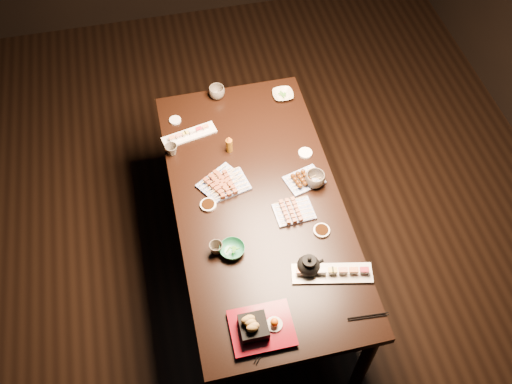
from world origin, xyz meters
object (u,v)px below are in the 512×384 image
yakitori_plate_left (221,180)px  teacup_far_right (217,92)px  yakitori_plate_center (227,183)px  teapot (309,264)px  sushi_platter_far (189,133)px  sushi_platter_near (332,272)px  teacup_mid_right (315,179)px  edamame_bowl_cream (283,95)px  dining_table (258,237)px  tempura_tray (262,325)px  teacup_near_left (216,248)px  yakitori_plate_right (294,210)px  edamame_bowl_green (232,250)px  teacup_far_left (171,150)px  condiment_bottle (229,144)px

yakitori_plate_left → teacup_far_right: (0.10, 0.67, 0.01)m
yakitori_plate_center → teapot: teapot is taller
sushi_platter_far → sushi_platter_near: bearing=105.3°
teacup_mid_right → teacup_far_right: (-0.40, 0.79, -0.00)m
teacup_mid_right → edamame_bowl_cream: bearing=90.3°
dining_table → edamame_bowl_cream: (0.33, 0.74, 0.39)m
tempura_tray → teapot: bearing=41.0°
yakitori_plate_center → teacup_near_left: teacup_near_left is taller
yakitori_plate_center → yakitori_plate_left: yakitori_plate_left is taller
edamame_bowl_cream → dining_table: bearing=-113.9°
teacup_near_left → sushi_platter_far: bearing=91.0°
yakitori_plate_right → yakitori_plate_center: bearing=137.8°
edamame_bowl_green → tempura_tray: 0.44m
yakitori_plate_right → teacup_mid_right: size_ratio=1.90×
tempura_tray → sushi_platter_near: bearing=27.1°
edamame_bowl_cream → tempura_tray: 1.53m
teapot → teacup_far_left: bearing=119.5°
yakitori_plate_left → tempura_tray: size_ratio=0.79×
condiment_bottle → teacup_near_left: bearing=-106.9°
yakitori_plate_center → teacup_far_right: 0.70m
teacup_mid_right → dining_table: bearing=-172.3°
sushi_platter_near → teapot: teapot is taller
edamame_bowl_green → condiment_bottle: (0.12, 0.66, 0.04)m
condiment_bottle → edamame_bowl_cream: bearing=40.9°
edamame_bowl_cream → condiment_bottle: bearing=-139.1°
sushi_platter_near → condiment_bottle: size_ratio=3.35×
tempura_tray → teacup_mid_right: (0.48, 0.76, -0.01)m
dining_table → edamame_bowl_green: edamame_bowl_green is taller
edamame_bowl_cream → condiment_bottle: (-0.41, -0.35, 0.04)m
edamame_bowl_green → teacup_mid_right: teacup_mid_right is taller
yakitori_plate_center → tempura_tray: tempura_tray is taller
sushi_platter_far → condiment_bottle: (0.21, -0.17, 0.04)m
sushi_platter_near → teacup_near_left: bearing=166.3°
dining_table → yakitori_plate_left: bearing=133.8°
edamame_bowl_cream → teacup_far_left: 0.80m
dining_table → condiment_bottle: condiment_bottle is taller
yakitori_plate_right → tempura_tray: bearing=-121.1°
dining_table → condiment_bottle: 0.59m
dining_table → edamame_bowl_green: size_ratio=13.69×
yakitori_plate_right → edamame_bowl_green: yakitori_plate_right is taller
teacup_far_left → yakitori_plate_center: bearing=-48.2°
sushi_platter_far → teacup_far_left: (-0.12, -0.11, 0.01)m
sushi_platter_near → edamame_bowl_green: 0.52m
dining_table → edamame_bowl_cream: 0.90m
sushi_platter_far → teapot: (0.44, -1.02, 0.04)m
sushi_platter_far → teapot: 1.11m
edamame_bowl_green → sushi_platter_far: bearing=96.4°
sushi_platter_near → yakitori_plate_right: (-0.09, 0.40, 0.00)m
sushi_platter_far → yakitori_plate_left: (0.12, -0.39, 0.01)m
teacup_mid_right → teacup_far_left: (-0.74, 0.39, -0.01)m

